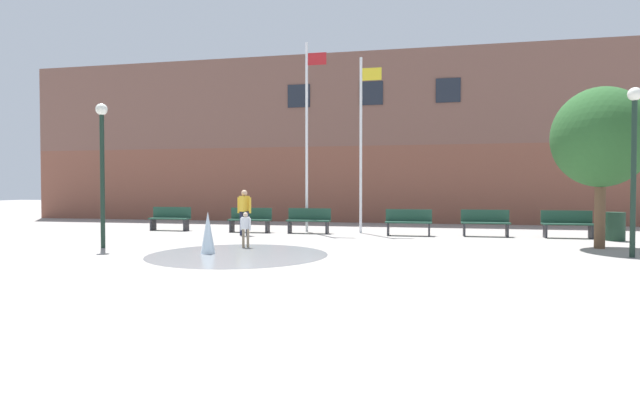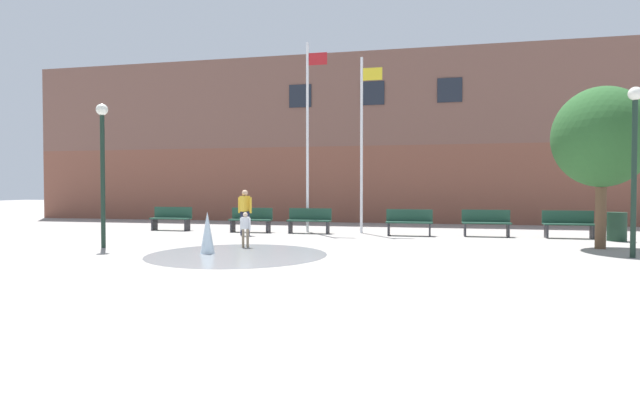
# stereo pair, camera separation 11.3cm
# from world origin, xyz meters

# --- Properties ---
(ground_plane) EXTENTS (100.00, 100.00, 0.00)m
(ground_plane) POSITION_xyz_m (0.00, 0.00, 0.00)
(ground_plane) COLOR gray
(library_building) EXTENTS (36.00, 6.05, 8.10)m
(library_building) POSITION_xyz_m (0.00, 19.73, 4.05)
(library_building) COLOR brown
(library_building) RESTS_ON ground
(splash_fountain) EXTENTS (4.48, 4.48, 1.07)m
(splash_fountain) POSITION_xyz_m (-2.50, 4.96, 0.26)
(splash_fountain) COLOR gray
(splash_fountain) RESTS_ON ground
(park_bench_left_of_flagpoles) EXTENTS (1.60, 0.44, 0.91)m
(park_bench_left_of_flagpoles) POSITION_xyz_m (-7.25, 11.05, 0.48)
(park_bench_left_of_flagpoles) COLOR #28282D
(park_bench_left_of_flagpoles) RESTS_ON ground
(park_bench_under_left_flagpole) EXTENTS (1.60, 0.44, 0.91)m
(park_bench_under_left_flagpole) POSITION_xyz_m (-3.93, 10.94, 0.48)
(park_bench_under_left_flagpole) COLOR #28282D
(park_bench_under_left_flagpole) RESTS_ON ground
(park_bench_center) EXTENTS (1.60, 0.44, 0.91)m
(park_bench_center) POSITION_xyz_m (-1.69, 10.97, 0.48)
(park_bench_center) COLOR #28282D
(park_bench_center) RESTS_ON ground
(park_bench_under_right_flagpole) EXTENTS (1.60, 0.44, 0.91)m
(park_bench_under_right_flagpole) POSITION_xyz_m (1.92, 10.82, 0.48)
(park_bench_under_right_flagpole) COLOR #28282D
(park_bench_under_right_flagpole) RESTS_ON ground
(park_bench_near_trashcan) EXTENTS (1.60, 0.44, 0.91)m
(park_bench_near_trashcan) POSITION_xyz_m (4.50, 11.07, 0.48)
(park_bench_near_trashcan) COLOR #28282D
(park_bench_near_trashcan) RESTS_ON ground
(park_bench_far_right) EXTENTS (1.60, 0.44, 0.91)m
(park_bench_far_right) POSITION_xyz_m (7.10, 11.05, 0.48)
(park_bench_far_right) COLOR #28282D
(park_bench_far_right) RESTS_ON ground
(child_running) EXTENTS (0.31, 0.24, 0.99)m
(child_running) POSITION_xyz_m (-2.43, 6.37, 0.58)
(child_running) COLOR #89755B
(child_running) RESTS_ON ground
(teen_by_trashcan) EXTENTS (0.50, 0.39, 1.59)m
(teen_by_trashcan) POSITION_xyz_m (-3.70, 9.70, 0.93)
(teen_by_trashcan) COLOR #1E233D
(teen_by_trashcan) RESTS_ON ground
(flagpole_left) EXTENTS (0.80, 0.10, 7.09)m
(flagpole_left) POSITION_xyz_m (-1.85, 11.48, 3.78)
(flagpole_left) COLOR silver
(flagpole_left) RESTS_ON ground
(flagpole_right) EXTENTS (0.80, 0.10, 6.43)m
(flagpole_right) POSITION_xyz_m (0.20, 11.48, 3.45)
(flagpole_right) COLOR silver
(flagpole_right) RESTS_ON ground
(lamp_post_left_lane) EXTENTS (0.32, 0.32, 3.99)m
(lamp_post_left_lane) POSITION_xyz_m (-6.28, 5.49, 2.60)
(lamp_post_left_lane) COLOR #192D23
(lamp_post_left_lane) RESTS_ON ground
(lamp_post_right_lane) EXTENTS (0.32, 0.32, 4.06)m
(lamp_post_right_lane) POSITION_xyz_m (7.34, 6.42, 2.64)
(lamp_post_right_lane) COLOR #192D23
(lamp_post_right_lane) RESTS_ON ground
(trash_can) EXTENTS (0.56, 0.56, 0.90)m
(trash_can) POSITION_xyz_m (8.34, 10.43, 0.45)
(trash_can) COLOR #193323
(trash_can) RESTS_ON ground
(street_tree_near_building) EXTENTS (2.57, 2.57, 4.42)m
(street_tree_near_building) POSITION_xyz_m (7.17, 8.17, 3.04)
(street_tree_near_building) COLOR brown
(street_tree_near_building) RESTS_ON ground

